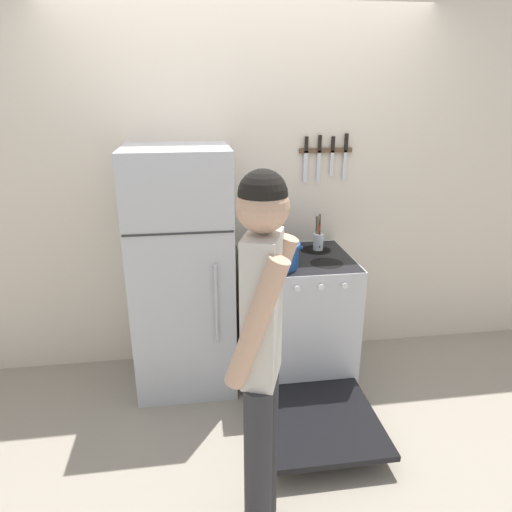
{
  "coord_description": "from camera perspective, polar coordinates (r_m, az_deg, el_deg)",
  "views": [
    {
      "loc": [
        -0.39,
        -3.16,
        1.95
      ],
      "look_at": [
        0.0,
        -0.49,
        0.97
      ],
      "focal_mm": 32.0,
      "sensor_mm": 36.0,
      "label": 1
    }
  ],
  "objects": [
    {
      "name": "wall_back",
      "position": [
        3.28,
        -1.31,
        7.98
      ],
      "size": [
        10.0,
        0.06,
        2.55
      ],
      "color": "beige",
      "rests_on": "ground_plane"
    },
    {
      "name": "person",
      "position": [
        1.89,
        0.74,
        -11.41
      ],
      "size": [
        0.35,
        0.4,
        1.69
      ],
      "rotation": [
        0.0,
        0.0,
        1.23
      ],
      "color": "#2D2D30",
      "rests_on": "ground_plane"
    },
    {
      "name": "dutch_oven_pot",
      "position": [
        2.91,
        2.52,
        0.21
      ],
      "size": [
        0.34,
        0.3,
        0.18
      ],
      "color": "#1E4C9E",
      "rests_on": "stove_range"
    },
    {
      "name": "utensil_jar",
      "position": [
        3.24,
        7.79,
        2.04
      ],
      "size": [
        0.07,
        0.08,
        0.27
      ],
      "color": "silver",
      "rests_on": "stove_range"
    },
    {
      "name": "tea_kettle",
      "position": [
        3.16,
        1.85,
        1.74
      ],
      "size": [
        0.22,
        0.18,
        0.24
      ],
      "color": "silver",
      "rests_on": "stove_range"
    },
    {
      "name": "wall_knife_strip",
      "position": [
        3.31,
        8.72,
        12.9
      ],
      "size": [
        0.38,
        0.03,
        0.33
      ],
      "color": "brown"
    },
    {
      "name": "refrigerator",
      "position": [
        3.07,
        -9.18,
        -2.01
      ],
      "size": [
        0.65,
        0.64,
        1.64
      ],
      "color": "#B7BABF",
      "rests_on": "ground_plane"
    },
    {
      "name": "ground_plane",
      "position": [
        3.73,
        -1.1,
        -11.66
      ],
      "size": [
        14.0,
        14.0,
        0.0
      ],
      "primitive_type": "plane",
      "color": "gray"
    },
    {
      "name": "stove_range",
      "position": [
        3.24,
        5.02,
        -7.91
      ],
      "size": [
        0.75,
        1.39,
        0.89
      ],
      "color": "silver",
      "rests_on": "ground_plane"
    }
  ]
}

